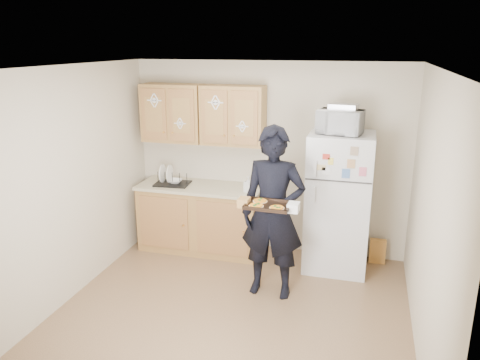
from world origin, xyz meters
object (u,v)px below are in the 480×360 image
refrigerator (338,202)px  person (273,213)px  baking_tray (268,206)px  microwave (340,122)px  dish_rack (172,178)px

refrigerator → person: bearing=-127.3°
refrigerator → baking_tray: 1.33m
baking_tray → refrigerator: bearing=62.8°
microwave → dish_rack: bearing=-171.4°
person → dish_rack: person is taller
baking_tray → microwave: (0.59, 1.09, 0.70)m
microwave → dish_rack: (-2.14, 0.06, -0.85)m
person → dish_rack: size_ratio=4.27×
person → dish_rack: bearing=152.8°
microwave → refrigerator: bearing=64.6°
person → baking_tray: 0.35m
baking_tray → microwave: bearing=63.2°
microwave → baking_tray: bearing=-108.3°
baking_tray → microwave: size_ratio=0.90×
baking_tray → dish_rack: 1.93m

